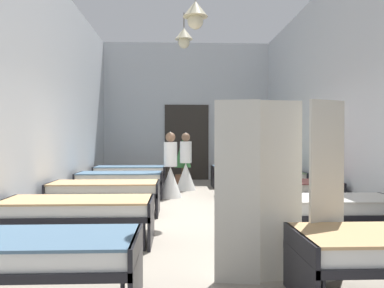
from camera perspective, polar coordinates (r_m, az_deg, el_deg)
ground_plane at (r=7.09m, az=0.49°, el=-10.45°), size 5.88×11.99×0.10m
room_shell at (r=8.18m, az=0.08°, el=6.88°), size 5.68×11.59×4.38m
bed_left_row_0 at (r=3.51m, az=-23.88°, el=-14.24°), size 1.90×0.84×0.57m
bed_left_row_1 at (r=5.28m, az=-16.19°, el=-9.06°), size 1.90×0.84×0.57m
bed_right_row_1 at (r=5.48m, az=18.60°, el=-8.70°), size 1.90×0.84×0.57m
bed_left_row_2 at (r=7.12m, az=-12.50°, el=-6.45°), size 1.90×0.84×0.57m
bed_right_row_2 at (r=7.27m, az=13.20°, el=-6.30°), size 1.90×0.84×0.57m
bed_left_row_3 at (r=8.98m, az=-10.35°, el=-4.91°), size 1.90×0.84×0.57m
bed_right_row_3 at (r=9.10m, az=9.99°, el=-4.83°), size 1.90×0.84×0.57m
bed_left_row_4 at (r=10.86m, az=-8.95°, el=-3.89°), size 1.90×0.84×0.57m
bed_right_row_4 at (r=10.96m, az=7.86°, el=-3.85°), size 1.90×0.84×0.57m
nurse_near_aisle at (r=10.16m, az=-0.91°, el=-3.70°), size 0.52×0.52×1.49m
nurse_mid_aisle at (r=8.91m, az=-3.13°, el=-4.36°), size 0.52×0.52×1.49m
patient_seated_primary at (r=10.91m, az=6.02°, el=-1.60°), size 0.44×0.44×0.80m
potted_plant at (r=10.53m, az=-1.37°, el=-2.39°), size 0.46×0.46×1.32m
privacy_screen at (r=3.79m, az=12.84°, el=-6.69°), size 1.25×0.21×1.70m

